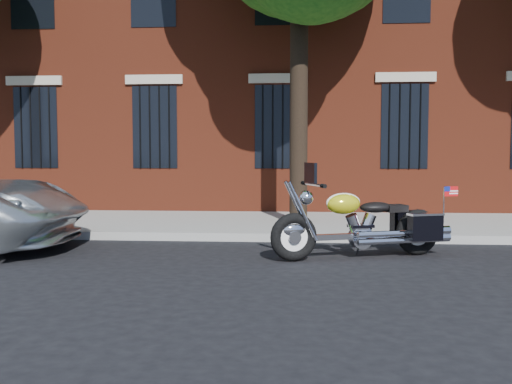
{
  "coord_description": "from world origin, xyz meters",
  "views": [
    {
      "loc": [
        0.48,
        -8.7,
        1.59
      ],
      "look_at": [
        -0.21,
        0.8,
        0.92
      ],
      "focal_mm": 40.0,
      "sensor_mm": 36.0,
      "label": 1
    }
  ],
  "objects": [
    {
      "name": "sidewalk",
      "position": [
        0.0,
        3.26,
        0.07
      ],
      "size": [
        40.0,
        3.6,
        0.15
      ],
      "primitive_type": "cube",
      "color": "gray",
      "rests_on": "ground"
    },
    {
      "name": "motorcycle",
      "position": [
        1.52,
        -0.11,
        0.49
      ],
      "size": [
        2.82,
        1.37,
        1.43
      ],
      "rotation": [
        0.0,
        0.0,
        0.33
      ],
      "color": "black",
      "rests_on": "ground"
    },
    {
      "name": "ground",
      "position": [
        0.0,
        0.0,
        0.0
      ],
      "size": [
        120.0,
        120.0,
        0.0
      ],
      "primitive_type": "plane",
      "color": "black",
      "rests_on": "ground"
    },
    {
      "name": "building",
      "position": [
        0.0,
        10.06,
        6.0
      ],
      "size": [
        26.0,
        10.08,
        12.0
      ],
      "color": "maroon",
      "rests_on": "ground"
    },
    {
      "name": "curb",
      "position": [
        0.0,
        1.38,
        0.07
      ],
      "size": [
        40.0,
        0.16,
        0.15
      ],
      "primitive_type": "cube",
      "color": "gray",
      "rests_on": "ground"
    }
  ]
}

